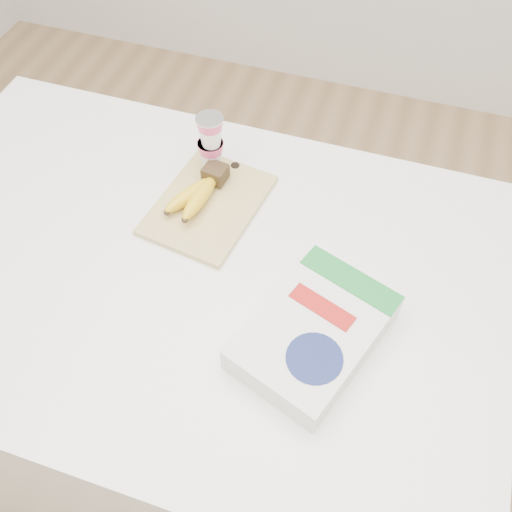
{
  "coord_description": "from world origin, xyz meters",
  "views": [
    {
      "loc": [
        0.35,
        -0.59,
        1.89
      ],
      "look_at": [
        0.15,
        0.04,
        1.01
      ],
      "focal_mm": 40.0,
      "sensor_mm": 36.0,
      "label": 1
    }
  ],
  "objects_px": {
    "cereal_box": "(314,332)",
    "bananas": "(199,192)",
    "table": "(200,371)",
    "yogurt_stack": "(211,141)",
    "cutting_board": "(208,205)"
  },
  "relations": [
    {
      "from": "cutting_board",
      "to": "bananas",
      "type": "relative_size",
      "value": 1.57
    },
    {
      "from": "cereal_box",
      "to": "bananas",
      "type": "bearing_deg",
      "value": 161.15
    },
    {
      "from": "table",
      "to": "yogurt_stack",
      "type": "bearing_deg",
      "value": 96.87
    },
    {
      "from": "cutting_board",
      "to": "cereal_box",
      "type": "bearing_deg",
      "value": -31.4
    },
    {
      "from": "cutting_board",
      "to": "yogurt_stack",
      "type": "relative_size",
      "value": 1.99
    },
    {
      "from": "table",
      "to": "bananas",
      "type": "distance_m",
      "value": 0.55
    },
    {
      "from": "bananas",
      "to": "cereal_box",
      "type": "xyz_separation_m",
      "value": [
        0.32,
        -0.25,
        -0.0
      ]
    },
    {
      "from": "table",
      "to": "cereal_box",
      "type": "height_order",
      "value": "cereal_box"
    },
    {
      "from": "bananas",
      "to": "cutting_board",
      "type": "bearing_deg",
      "value": -17.39
    },
    {
      "from": "table",
      "to": "bananas",
      "type": "xyz_separation_m",
      "value": [
        -0.02,
        0.16,
        0.52
      ]
    },
    {
      "from": "cutting_board",
      "to": "yogurt_stack",
      "type": "bearing_deg",
      "value": 113.64
    },
    {
      "from": "table",
      "to": "yogurt_stack",
      "type": "xyz_separation_m",
      "value": [
        -0.03,
        0.26,
        0.58
      ]
    },
    {
      "from": "table",
      "to": "yogurt_stack",
      "type": "distance_m",
      "value": 0.63
    },
    {
      "from": "table",
      "to": "cereal_box",
      "type": "relative_size",
      "value": 3.91
    },
    {
      "from": "yogurt_stack",
      "to": "cutting_board",
      "type": "bearing_deg",
      "value": -74.52
    }
  ]
}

